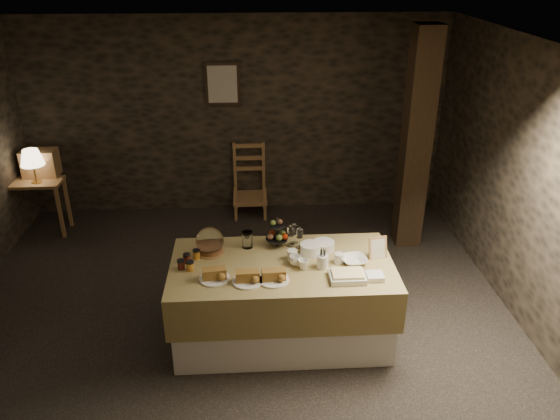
{
  "coord_description": "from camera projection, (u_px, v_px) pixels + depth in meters",
  "views": [
    {
      "loc": [
        0.17,
        -4.5,
        3.31
      ],
      "look_at": [
        0.45,
        0.2,
        1.04
      ],
      "focal_mm": 35.0,
      "sensor_mm": 36.0,
      "label": 1
    }
  ],
  "objects": [
    {
      "name": "buffet_table",
      "position": [
        282.0,
        295.0,
        4.97
      ],
      "size": [
        1.98,
        1.05,
        0.78
      ],
      "color": "white",
      "rests_on": "ground_plane"
    },
    {
      "name": "bread_platter_left",
      "position": [
        214.0,
        275.0,
        4.59
      ],
      "size": [
        0.26,
        0.26,
        0.11
      ],
      "color": "white",
      "rests_on": "buffet_table"
    },
    {
      "name": "tart_dish",
      "position": [
        347.0,
        276.0,
        4.59
      ],
      "size": [
        0.3,
        0.22,
        0.07
      ],
      "color": "white",
      "rests_on": "buffet_table"
    },
    {
      "name": "plate_stack_a",
      "position": [
        310.0,
        249.0,
        4.97
      ],
      "size": [
        0.19,
        0.19,
        0.1
      ],
      "primitive_type": "cylinder",
      "color": "white",
      "rests_on": "buffet_table"
    },
    {
      "name": "framed_picture",
      "position": [
        223.0,
        84.0,
        6.93
      ],
      "size": [
        0.45,
        0.04,
        0.55
      ],
      "color": "black",
      "rests_on": "room_shell"
    },
    {
      "name": "mug_c",
      "position": [
        292.0,
        255.0,
        4.87
      ],
      "size": [
        0.09,
        0.09,
        0.09
      ],
      "primitive_type": "cylinder",
      "color": "white",
      "rests_on": "buffet_table"
    },
    {
      "name": "square_dish",
      "position": [
        375.0,
        276.0,
        4.6
      ],
      "size": [
        0.14,
        0.14,
        0.04
      ],
      "primitive_type": "cube",
      "color": "white",
      "rests_on": "buffet_table"
    },
    {
      "name": "ground_plane",
      "position": [
        237.0,
        313.0,
        5.48
      ],
      "size": [
        5.5,
        5.0,
        0.01
      ],
      "primitive_type": "cube",
      "color": "black",
      "rests_on": "ground"
    },
    {
      "name": "console_table",
      "position": [
        36.0,
        191.0,
        6.79
      ],
      "size": [
        0.66,
        0.38,
        0.71
      ],
      "color": "olive",
      "rests_on": "ground_plane"
    },
    {
      "name": "cake_dome",
      "position": [
        210.0,
        243.0,
        4.96
      ],
      "size": [
        0.26,
        0.26,
        0.26
      ],
      "color": "olive",
      "rests_on": "buffet_table"
    },
    {
      "name": "fruit_stand",
      "position": [
        277.0,
        235.0,
        5.07
      ],
      "size": [
        0.21,
        0.21,
        0.3
      ],
      "rotation": [
        0.0,
        0.0,
        0.33
      ],
      "color": "black",
      "rests_on": "buffet_table"
    },
    {
      "name": "table_lamp",
      "position": [
        32.0,
        158.0,
        6.55
      ],
      "size": [
        0.28,
        0.28,
        0.42
      ],
      "color": "#B48E43",
      "rests_on": "console_table"
    },
    {
      "name": "timber_column",
      "position": [
        416.0,
        142.0,
        6.27
      ],
      "size": [
        0.3,
        0.3,
        2.6
      ],
      "primitive_type": "cube",
      "color": "black",
      "rests_on": "ground_plane"
    },
    {
      "name": "bread_platter_right",
      "position": [
        274.0,
        277.0,
        4.57
      ],
      "size": [
        0.26,
        0.26,
        0.11
      ],
      "color": "white",
      "rests_on": "buffet_table"
    },
    {
      "name": "cutlery_holder",
      "position": [
        323.0,
        262.0,
        4.75
      ],
      "size": [
        0.1,
        0.1,
        0.12
      ],
      "primitive_type": "cylinder",
      "color": "white",
      "rests_on": "buffet_table"
    },
    {
      "name": "storage_jar_a",
      "position": [
        247.0,
        239.0,
        5.07
      ],
      "size": [
        0.1,
        0.1,
        0.16
      ],
      "primitive_type": "cylinder",
      "color": "white",
      "rests_on": "buffet_table"
    },
    {
      "name": "menu_frame",
      "position": [
        378.0,
        249.0,
        4.89
      ],
      "size": [
        0.18,
        0.1,
        0.22
      ],
      "primitive_type": "cube",
      "rotation": [
        -0.24,
        0.0,
        0.19
      ],
      "color": "olive",
      "rests_on": "buffet_table"
    },
    {
      "name": "cup_b",
      "position": [
        303.0,
        264.0,
        4.74
      ],
      "size": [
        0.12,
        0.12,
        0.09
      ],
      "primitive_type": "imported",
      "rotation": [
        0.0,
        0.0,
        -0.36
      ],
      "color": "white",
      "rests_on": "buffet_table"
    },
    {
      "name": "mug_d",
      "position": [
        339.0,
        258.0,
        4.83
      ],
      "size": [
        0.08,
        0.08,
        0.09
      ],
      "primitive_type": "cylinder",
      "color": "white",
      "rests_on": "buffet_table"
    },
    {
      "name": "bowl",
      "position": [
        354.0,
        260.0,
        4.83
      ],
      "size": [
        0.25,
        0.25,
        0.05
      ],
      "primitive_type": "imported",
      "rotation": [
        0.0,
        0.0,
        0.15
      ],
      "color": "white",
      "rests_on": "buffet_table"
    },
    {
      "name": "room_shell",
      "position": [
        231.0,
        168.0,
        4.8
      ],
      "size": [
        5.52,
        5.02,
        2.6
      ],
      "color": "black",
      "rests_on": "ground"
    },
    {
      "name": "wine_rack",
      "position": [
        40.0,
        163.0,
        6.82
      ],
      "size": [
        0.42,
        0.26,
        0.34
      ],
      "primitive_type": "cube",
      "color": "olive",
      "rests_on": "console_table"
    },
    {
      "name": "plate_stack_b",
      "position": [
        324.0,
        246.0,
        5.03
      ],
      "size": [
        0.2,
        0.2,
        0.08
      ],
      "primitive_type": "cylinder",
      "color": "white",
      "rests_on": "buffet_table"
    },
    {
      "name": "jam_jars",
      "position": [
        189.0,
        261.0,
        4.8
      ],
      "size": [
        0.18,
        0.26,
        0.07
      ],
      "color": "#5E1E17",
      "rests_on": "buffet_table"
    },
    {
      "name": "storage_jar_b",
      "position": [
        247.0,
        240.0,
        5.08
      ],
      "size": [
        0.09,
        0.09,
        0.14
      ],
      "primitive_type": "cylinder",
      "color": "white",
      "rests_on": "buffet_table"
    },
    {
      "name": "chair",
      "position": [
        250.0,
        184.0,
        7.38
      ],
      "size": [
        0.45,
        0.43,
        0.76
      ],
      "rotation": [
        0.0,
        0.0,
        0.0
      ],
      "color": "olive",
      "rests_on": "ground_plane"
    },
    {
      "name": "cup_a",
      "position": [
        295.0,
        260.0,
        4.8
      ],
      "size": [
        0.12,
        0.12,
        0.09
      ],
      "primitive_type": "imported",
      "rotation": [
        0.0,
        0.0,
        0.08
      ],
      "color": "white",
      "rests_on": "buffet_table"
    },
    {
      "name": "bread_platter_center",
      "position": [
        248.0,
        278.0,
        4.55
      ],
      "size": [
        0.26,
        0.26,
        0.11
      ],
      "color": "white",
      "rests_on": "buffet_table"
    }
  ]
}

